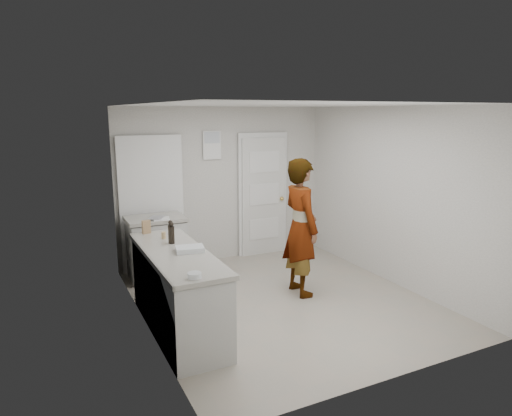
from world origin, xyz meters
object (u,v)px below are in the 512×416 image
person (301,227)px  oil_cruet_b (171,232)px  spice_jar (164,235)px  oil_cruet_a (172,233)px  cake_mix_box (146,227)px  baking_dish (190,249)px  egg_bowl (194,275)px

person → oil_cruet_b: (-1.76, 0.00, 0.14)m
spice_jar → oil_cruet_a: 0.26m
cake_mix_box → baking_dish: 0.99m
cake_mix_box → baking_dish: size_ratio=0.50×
cake_mix_box → oil_cruet_b: (0.16, -0.55, 0.05)m
person → egg_bowl: person is taller
spice_jar → person: bearing=-7.3°
person → oil_cruet_b: size_ratio=6.70×
oil_cruet_a → baking_dish: oil_cruet_a is taller
cake_mix_box → egg_bowl: bearing=-98.2°
cake_mix_box → spice_jar: bearing=-77.8°
cake_mix_box → oil_cruet_b: bearing=-83.6°
oil_cruet_b → baking_dish: oil_cruet_b is taller
spice_jar → egg_bowl: (-0.09, -1.43, -0.02)m
spice_jar → baking_dish: bearing=-78.7°
cake_mix_box → spice_jar: 0.36m
cake_mix_box → baking_dish: cake_mix_box is taller
spice_jar → oil_cruet_b: oil_cruet_b is taller
oil_cruet_b → cake_mix_box: bearing=106.0°
cake_mix_box → oil_cruet_a: oil_cruet_a is taller
person → egg_bowl: (-1.87, -1.20, 0.03)m
cake_mix_box → spice_jar: (0.13, -0.33, -0.04)m
cake_mix_box → oil_cruet_a: 0.60m
person → egg_bowl: 2.22m
cake_mix_box → oil_cruet_a: bearing=-83.6°
egg_bowl → oil_cruet_a: bearing=84.1°
cake_mix_box → spice_jar: size_ratio=2.04×
cake_mix_box → spice_jar: cake_mix_box is taller
oil_cruet_b → egg_bowl: bearing=-95.5°
person → baking_dish: person is taller
oil_cruet_a → egg_bowl: 1.19m
cake_mix_box → oil_cruet_b: 0.58m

